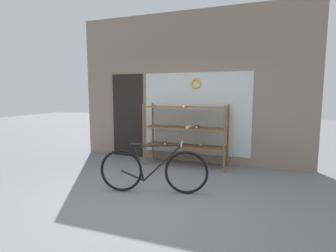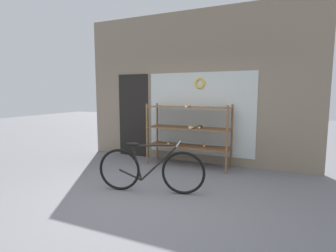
% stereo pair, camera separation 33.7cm
% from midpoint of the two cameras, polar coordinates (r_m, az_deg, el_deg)
% --- Properties ---
extents(ground_plane, '(30.00, 30.00, 0.00)m').
position_cam_midpoint_polar(ground_plane, '(4.17, -4.28, -15.79)').
color(ground_plane, slate).
extents(storefront_facade, '(5.55, 0.13, 3.49)m').
position_cam_midpoint_polar(storefront_facade, '(6.21, 6.54, 7.77)').
color(storefront_facade, gray).
rests_on(storefront_facade, ground_plane).
extents(display_case, '(1.85, 0.57, 1.39)m').
position_cam_midpoint_polar(display_case, '(5.83, 6.16, -0.53)').
color(display_case, brown).
rests_on(display_case, ground_plane).
extents(bicycle, '(1.74, 0.58, 0.84)m').
position_cam_midpoint_polar(bicycle, '(4.34, -1.64, -9.52)').
color(bicycle, black).
rests_on(bicycle, ground_plane).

